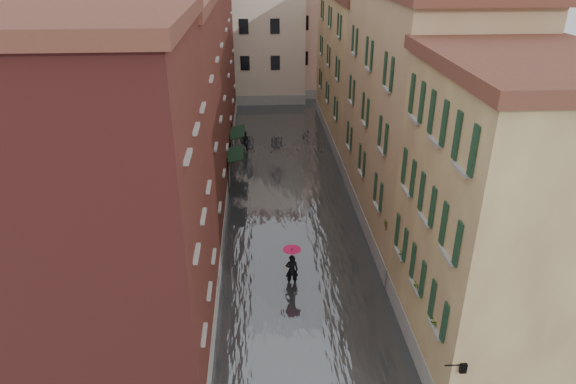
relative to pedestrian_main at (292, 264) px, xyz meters
name	(u,v)px	position (x,y,z in m)	size (l,w,h in m)	color
ground	(307,322)	(0.49, -2.79, -1.22)	(120.00, 120.00, 0.00)	#5F5F62
floodwater	(288,193)	(0.49, 10.21, -1.12)	(10.00, 60.00, 0.20)	#43474B
building_left_near	(114,221)	(-6.51, -4.79, 5.28)	(6.00, 8.00, 13.00)	maroon
building_left_mid	(164,126)	(-6.51, 6.21, 5.03)	(6.00, 14.00, 12.50)	#581E1B
building_left_far	(192,57)	(-6.51, 21.21, 5.78)	(6.00, 16.00, 14.00)	maroon
building_right_near	(504,227)	(7.49, -4.79, 4.53)	(6.00, 8.00, 11.50)	#8D6748
building_right_mid	(419,117)	(7.49, 6.21, 5.28)	(6.00, 14.00, 13.00)	tan
building_right_far	(365,70)	(7.49, 21.21, 4.53)	(6.00, 16.00, 11.50)	#8D6748
building_end_cream	(245,35)	(-2.51, 35.21, 5.28)	(12.00, 9.00, 13.00)	beige
building_end_pink	(327,36)	(6.49, 37.21, 4.78)	(10.00, 9.00, 12.00)	#CEA390
awning_near	(235,155)	(-3.00, 11.31, 1.24)	(1.09, 2.73, 2.80)	black
awning_far	(237,133)	(-2.99, 15.64, 1.24)	(1.09, 2.90, 2.80)	black
wall_lantern	(462,367)	(4.82, -8.79, 1.78)	(0.71, 0.22, 0.35)	black
window_planters	(412,263)	(4.61, -3.59, 2.29)	(0.59, 7.92, 0.84)	maroon
pedestrian_main	(292,264)	(0.00, 0.00, 0.00)	(0.92, 0.92, 2.06)	black
pedestrian_far	(245,142)	(-2.48, 17.94, -0.30)	(0.90, 0.70, 1.85)	black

